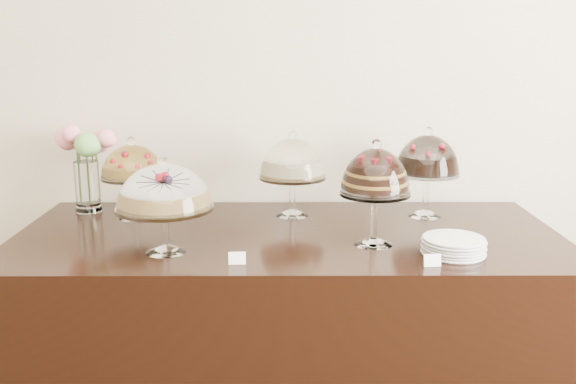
{
  "coord_description": "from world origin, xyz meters",
  "views": [
    {
      "loc": [
        -0.05,
        -0.06,
        1.66
      ],
      "look_at": [
        -0.04,
        2.4,
        1.08
      ],
      "focal_mm": 40.0,
      "sensor_mm": 36.0,
      "label": 1
    }
  ],
  "objects_px": {
    "display_counter": "(288,334)",
    "cake_stand_sugar_sponge": "(164,191)",
    "cake_stand_choco_layer": "(375,176)",
    "plate_stack": "(454,246)",
    "cake_stand_dark_choco": "(427,159)",
    "flower_vase": "(84,156)",
    "cake_stand_fruit_tart": "(132,166)",
    "cake_stand_cheesecake": "(292,162)"
  },
  "relations": [
    {
      "from": "cake_stand_dark_choco",
      "to": "cake_stand_fruit_tart",
      "type": "height_order",
      "value": "cake_stand_dark_choco"
    },
    {
      "from": "cake_stand_choco_layer",
      "to": "cake_stand_dark_choco",
      "type": "relative_size",
      "value": 1.03
    },
    {
      "from": "cake_stand_choco_layer",
      "to": "cake_stand_cheesecake",
      "type": "relative_size",
      "value": 1.07
    },
    {
      "from": "cake_stand_sugar_sponge",
      "to": "flower_vase",
      "type": "distance_m",
      "value": 0.76
    },
    {
      "from": "display_counter",
      "to": "cake_stand_sugar_sponge",
      "type": "xyz_separation_m",
      "value": [
        -0.45,
        -0.25,
        0.68
      ]
    },
    {
      "from": "cake_stand_sugar_sponge",
      "to": "flower_vase",
      "type": "relative_size",
      "value": 0.9
    },
    {
      "from": "plate_stack",
      "to": "cake_stand_cheesecake",
      "type": "bearing_deg",
      "value": 137.08
    },
    {
      "from": "cake_stand_dark_choco",
      "to": "plate_stack",
      "type": "bearing_deg",
      "value": -90.82
    },
    {
      "from": "display_counter",
      "to": "plate_stack",
      "type": "bearing_deg",
      "value": -24.94
    },
    {
      "from": "cake_stand_dark_choco",
      "to": "flower_vase",
      "type": "distance_m",
      "value": 1.53
    },
    {
      "from": "cake_stand_cheesecake",
      "to": "cake_stand_dark_choco",
      "type": "bearing_deg",
      "value": -1.19
    },
    {
      "from": "cake_stand_dark_choco",
      "to": "cake_stand_fruit_tart",
      "type": "distance_m",
      "value": 1.28
    },
    {
      "from": "cake_stand_choco_layer",
      "to": "cake_stand_cheesecake",
      "type": "height_order",
      "value": "cake_stand_choco_layer"
    },
    {
      "from": "cake_stand_choco_layer",
      "to": "plate_stack",
      "type": "distance_m",
      "value": 0.38
    },
    {
      "from": "display_counter",
      "to": "cake_stand_cheesecake",
      "type": "bearing_deg",
      "value": 85.49
    },
    {
      "from": "cake_stand_dark_choco",
      "to": "plate_stack",
      "type": "height_order",
      "value": "cake_stand_dark_choco"
    },
    {
      "from": "cake_stand_sugar_sponge",
      "to": "cake_stand_dark_choco",
      "type": "relative_size",
      "value": 0.91
    },
    {
      "from": "display_counter",
      "to": "cake_stand_sugar_sponge",
      "type": "height_order",
      "value": "cake_stand_sugar_sponge"
    },
    {
      "from": "cake_stand_dark_choco",
      "to": "cake_stand_cheesecake",
      "type": "bearing_deg",
      "value": 178.81
    },
    {
      "from": "cake_stand_sugar_sponge",
      "to": "plate_stack",
      "type": "height_order",
      "value": "cake_stand_sugar_sponge"
    },
    {
      "from": "cake_stand_cheesecake",
      "to": "cake_stand_dark_choco",
      "type": "relative_size",
      "value": 0.96
    },
    {
      "from": "display_counter",
      "to": "flower_vase",
      "type": "relative_size",
      "value": 5.45
    },
    {
      "from": "display_counter",
      "to": "cake_stand_dark_choco",
      "type": "xyz_separation_m",
      "value": [
        0.61,
        0.25,
        0.71
      ]
    },
    {
      "from": "cake_stand_sugar_sponge",
      "to": "flower_vase",
      "type": "bearing_deg",
      "value": 128.07
    },
    {
      "from": "cake_stand_sugar_sponge",
      "to": "plate_stack",
      "type": "distance_m",
      "value": 1.07
    },
    {
      "from": "display_counter",
      "to": "cake_stand_fruit_tart",
      "type": "bearing_deg",
      "value": 161.45
    },
    {
      "from": "display_counter",
      "to": "cake_stand_dark_choco",
      "type": "distance_m",
      "value": 0.97
    },
    {
      "from": "cake_stand_choco_layer",
      "to": "cake_stand_fruit_tart",
      "type": "relative_size",
      "value": 1.13
    },
    {
      "from": "cake_stand_cheesecake",
      "to": "cake_stand_dark_choco",
      "type": "xyz_separation_m",
      "value": [
        0.59,
        -0.01,
        0.02
      ]
    },
    {
      "from": "cake_stand_dark_choco",
      "to": "plate_stack",
      "type": "relative_size",
      "value": 1.76
    },
    {
      "from": "cake_stand_choco_layer",
      "to": "cake_stand_dark_choco",
      "type": "bearing_deg",
      "value": 55.28
    },
    {
      "from": "display_counter",
      "to": "cake_stand_dark_choco",
      "type": "height_order",
      "value": "cake_stand_dark_choco"
    },
    {
      "from": "cake_stand_sugar_sponge",
      "to": "plate_stack",
      "type": "bearing_deg",
      "value": -1.72
    },
    {
      "from": "cake_stand_cheesecake",
      "to": "cake_stand_fruit_tart",
      "type": "height_order",
      "value": "cake_stand_cheesecake"
    },
    {
      "from": "display_counter",
      "to": "flower_vase",
      "type": "distance_m",
      "value": 1.21
    },
    {
      "from": "cake_stand_dark_choco",
      "to": "display_counter",
      "type": "bearing_deg",
      "value": -157.83
    },
    {
      "from": "display_counter",
      "to": "cake_stand_choco_layer",
      "type": "distance_m",
      "value": 0.81
    },
    {
      "from": "cake_stand_sugar_sponge",
      "to": "cake_stand_fruit_tart",
      "type": "height_order",
      "value": "cake_stand_sugar_sponge"
    },
    {
      "from": "cake_stand_sugar_sponge",
      "to": "cake_stand_fruit_tart",
      "type": "xyz_separation_m",
      "value": [
        -0.22,
        0.47,
        0.0
      ]
    },
    {
      "from": "display_counter",
      "to": "cake_stand_sugar_sponge",
      "type": "relative_size",
      "value": 6.04
    },
    {
      "from": "cake_stand_sugar_sponge",
      "to": "cake_stand_cheesecake",
      "type": "relative_size",
      "value": 0.95
    },
    {
      "from": "flower_vase",
      "to": "display_counter",
      "type": "bearing_deg",
      "value": -20.9
    }
  ]
}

